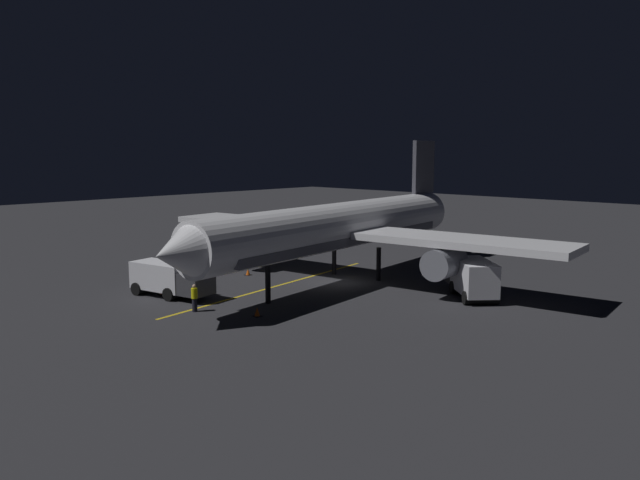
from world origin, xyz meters
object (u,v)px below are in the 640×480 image
baggage_truck (169,279)px  traffic_cone_far (177,282)px  ground_crew_worker (194,298)px  catering_truck (472,278)px  traffic_cone_near_right (248,272)px  traffic_cone_under_wing (162,291)px  airliner (343,228)px  traffic_cone_near_left (257,312)px

baggage_truck → traffic_cone_far: (2.69, -2.36, -0.97)m
ground_crew_worker → catering_truck: bearing=-124.3°
traffic_cone_near_right → traffic_cone_far: size_ratio=1.00×
catering_truck → traffic_cone_near_right: catering_truck is taller
traffic_cone_near_right → traffic_cone_far: same height
ground_crew_worker → traffic_cone_near_right: (6.46, -9.76, -0.64)m
catering_truck → traffic_cone_far: catering_truck is taller
traffic_cone_near_right → traffic_cone_under_wing: bearing=95.9°
catering_truck → ground_crew_worker: size_ratio=3.45×
traffic_cone_near_right → catering_truck: bearing=-161.5°
traffic_cone_far → traffic_cone_near_right: bearing=-98.4°
ground_crew_worker → traffic_cone_under_wing: 5.73m
airliner → catering_truck: (-9.87, -2.22, -2.81)m
traffic_cone_near_left → traffic_cone_near_right: 12.80m
airliner → baggage_truck: 13.46m
traffic_cone_far → catering_truck: bearing=-146.5°
traffic_cone_under_wing → traffic_cone_far: size_ratio=1.00×
baggage_truck → traffic_cone_near_right: 8.75m
baggage_truck → traffic_cone_far: size_ratio=11.88×
airliner → catering_truck: 10.50m
traffic_cone_near_left → catering_truck: bearing=-116.9°
traffic_cone_near_right → ground_crew_worker: bearing=123.5°
baggage_truck → traffic_cone_near_right: (1.78, -8.52, -0.97)m
traffic_cone_far → traffic_cone_near_left: bearing=171.5°
traffic_cone_near_left → traffic_cone_under_wing: 9.29m
airliner → traffic_cone_near_right: (7.13, 3.48, -3.90)m
airliner → traffic_cone_far: size_ratio=64.73×
traffic_cone_near_right → traffic_cone_under_wing: 8.63m
traffic_cone_near_left → traffic_cone_far: same height
baggage_truck → ground_crew_worker: baggage_truck is taller
traffic_cone_under_wing → airliner: bearing=-117.4°
traffic_cone_under_wing → traffic_cone_far: 3.02m
baggage_truck → catering_truck: catering_truck is taller
airliner → baggage_truck: size_ratio=5.45×
catering_truck → traffic_cone_far: size_ratio=10.92×
traffic_cone_near_left → ground_crew_worker: bearing=27.9°
ground_crew_worker → traffic_cone_under_wing: size_ratio=3.16×
baggage_truck → traffic_cone_near_left: bearing=-175.1°
traffic_cone_near_right → traffic_cone_under_wing: size_ratio=1.00×
traffic_cone_near_left → traffic_cone_far: bearing=-8.5°
baggage_truck → traffic_cone_under_wing: bearing=4.2°
catering_truck → traffic_cone_far: bearing=33.5°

